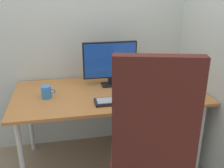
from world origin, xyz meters
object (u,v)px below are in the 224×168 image
(monitor, at_px, (110,62))
(keyboard, at_px, (122,100))
(mouse, at_px, (172,98))
(filing_cabinet, at_px, (162,126))
(office_chair, at_px, (151,150))
(pen_holder, at_px, (157,71))
(coffee_mug, at_px, (46,92))
(notebook, at_px, (179,87))

(monitor, height_order, keyboard, monitor)
(mouse, bearing_deg, filing_cabinet, 65.20)
(office_chair, distance_m, mouse, 0.67)
(pen_holder, bearing_deg, monitor, -164.65)
(pen_holder, height_order, coffee_mug, pen_holder)
(keyboard, bearing_deg, pen_holder, 47.62)
(filing_cabinet, bearing_deg, mouse, -101.70)
(pen_holder, bearing_deg, office_chair, -111.49)
(notebook, bearing_deg, monitor, 157.85)
(office_chair, relative_size, mouse, 11.99)
(mouse, relative_size, coffee_mug, 0.94)
(filing_cabinet, bearing_deg, monitor, 165.16)
(monitor, bearing_deg, coffee_mug, -161.10)
(office_chair, relative_size, pen_holder, 7.19)
(coffee_mug, bearing_deg, keyboard, -18.20)
(filing_cabinet, xyz_separation_m, monitor, (-0.50, 0.13, 0.65))
(coffee_mug, bearing_deg, mouse, -12.55)
(monitor, height_order, mouse, monitor)
(office_chair, distance_m, filing_cabinet, 1.01)
(office_chair, height_order, keyboard, office_chair)
(keyboard, bearing_deg, filing_cabinet, 28.56)
(filing_cabinet, height_order, keyboard, keyboard)
(filing_cabinet, bearing_deg, pen_holder, 88.14)
(office_chair, bearing_deg, notebook, 55.76)
(filing_cabinet, xyz_separation_m, mouse, (-0.06, -0.29, 0.44))
(office_chair, bearing_deg, keyboard, 94.44)
(notebook, bearing_deg, coffee_mug, 175.58)
(coffee_mug, bearing_deg, pen_holder, 17.24)
(keyboard, height_order, notebook, keyboard)
(filing_cabinet, xyz_separation_m, keyboard, (-0.48, -0.26, 0.44))
(keyboard, bearing_deg, notebook, 19.14)
(monitor, distance_m, mouse, 0.64)
(keyboard, relative_size, mouse, 4.06)
(office_chair, xyz_separation_m, filing_cabinet, (0.43, 0.84, -0.37))
(office_chair, xyz_separation_m, monitor, (-0.07, 0.98, 0.28))
(office_chair, xyz_separation_m, pen_holder, (0.44, 1.12, 0.11))
(monitor, distance_m, pen_holder, 0.55)
(mouse, bearing_deg, monitor, 123.19)
(monitor, bearing_deg, pen_holder, 15.35)
(pen_holder, xyz_separation_m, notebook, (0.10, -0.33, -0.05))
(keyboard, distance_m, pen_holder, 0.72)
(filing_cabinet, height_order, notebook, notebook)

